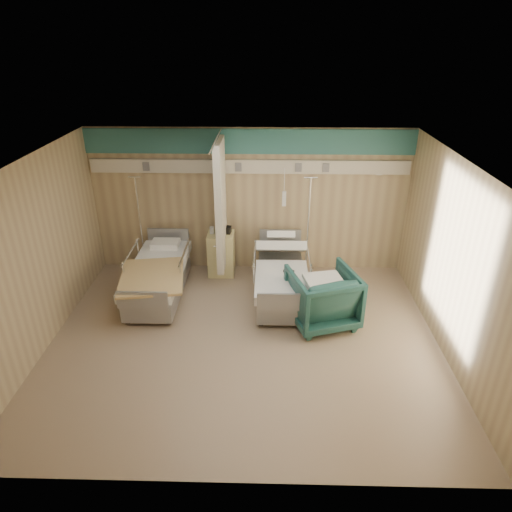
{
  "coord_description": "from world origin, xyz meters",
  "views": [
    {
      "loc": [
        0.33,
        -5.78,
        4.36
      ],
      "look_at": [
        0.17,
        0.6,
        1.18
      ],
      "focal_mm": 32.0,
      "sensor_mm": 36.0,
      "label": 1
    }
  ],
  "objects_px": {
    "iv_stand_right": "(306,259)",
    "visitor_armchair": "(322,297)",
    "iv_stand_left": "(144,254)",
    "bedside_cabinet": "(221,254)",
    "bed_right": "(281,282)",
    "bed_left": "(159,281)"
  },
  "relations": [
    {
      "from": "bed_right",
      "to": "bedside_cabinet",
      "type": "bearing_deg",
      "value": 141.95
    },
    {
      "from": "iv_stand_right",
      "to": "visitor_armchair",
      "type": "bearing_deg",
      "value": -84.2
    },
    {
      "from": "bed_left",
      "to": "visitor_armchair",
      "type": "relative_size",
      "value": 2.09
    },
    {
      "from": "visitor_armchair",
      "to": "iv_stand_left",
      "type": "height_order",
      "value": "iv_stand_left"
    },
    {
      "from": "visitor_armchair",
      "to": "iv_stand_right",
      "type": "height_order",
      "value": "iv_stand_right"
    },
    {
      "from": "iv_stand_left",
      "to": "visitor_armchair",
      "type": "bearing_deg",
      "value": -26.43
    },
    {
      "from": "bedside_cabinet",
      "to": "visitor_armchair",
      "type": "xyz_separation_m",
      "value": [
        1.8,
        -1.65,
        0.04
      ]
    },
    {
      "from": "bedside_cabinet",
      "to": "visitor_armchair",
      "type": "distance_m",
      "value": 2.44
    },
    {
      "from": "iv_stand_right",
      "to": "iv_stand_left",
      "type": "xyz_separation_m",
      "value": [
        -3.18,
        0.18,
        -0.01
      ]
    },
    {
      "from": "bed_right",
      "to": "bed_left",
      "type": "bearing_deg",
      "value": 180.0
    },
    {
      "from": "bed_right",
      "to": "bedside_cabinet",
      "type": "xyz_separation_m",
      "value": [
        -1.15,
        0.9,
        0.11
      ]
    },
    {
      "from": "bed_left",
      "to": "iv_stand_right",
      "type": "relative_size",
      "value": 1.06
    },
    {
      "from": "bed_right",
      "to": "iv_stand_right",
      "type": "relative_size",
      "value": 1.06
    },
    {
      "from": "bed_left",
      "to": "bedside_cabinet",
      "type": "bearing_deg",
      "value": 40.6
    },
    {
      "from": "bedside_cabinet",
      "to": "iv_stand_left",
      "type": "relative_size",
      "value": 0.43
    },
    {
      "from": "bedside_cabinet",
      "to": "iv_stand_right",
      "type": "height_order",
      "value": "iv_stand_right"
    },
    {
      "from": "bedside_cabinet",
      "to": "bed_right",
      "type": "bearing_deg",
      "value": -38.05
    },
    {
      "from": "bedside_cabinet",
      "to": "visitor_armchair",
      "type": "height_order",
      "value": "visitor_armchair"
    },
    {
      "from": "bed_right",
      "to": "iv_stand_left",
      "type": "relative_size",
      "value": 1.1
    },
    {
      "from": "bed_left",
      "to": "iv_stand_left",
      "type": "xyz_separation_m",
      "value": [
        -0.48,
        0.91,
        0.09
      ]
    },
    {
      "from": "visitor_armchair",
      "to": "iv_stand_right",
      "type": "distance_m",
      "value": 1.48
    },
    {
      "from": "bed_right",
      "to": "bedside_cabinet",
      "type": "relative_size",
      "value": 2.54
    }
  ]
}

